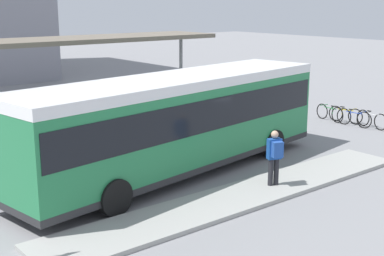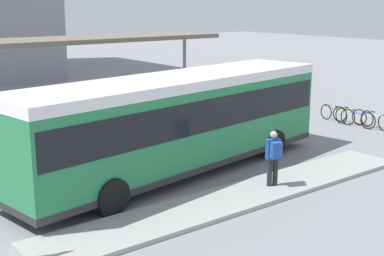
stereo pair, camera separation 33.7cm
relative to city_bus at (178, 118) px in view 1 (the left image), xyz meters
The scene contains 11 objects.
ground_plane 1.83m from the city_bus, behind, with size 120.00×120.00×0.00m, color gray.
curb_island 3.41m from the city_bus, 88.31° to the right, with size 12.48×1.80×0.12m.
city_bus is the anchor object (origin of this frame).
pedestrian_waiting 3.31m from the city_bus, 67.07° to the right, with size 0.48×0.51×1.64m.
bicycle_white 10.54m from the city_bus, ahead, with size 0.48×1.70×0.74m.
bicycle_blue 10.22m from the city_bus, ahead, with size 0.48×1.75×0.75m.
bicycle_yellow 10.61m from the city_bus, ahead, with size 0.48×1.67×0.72m.
bicycle_green 10.46m from the city_bus, ahead, with size 0.48×1.70×0.74m.
station_shelter 7.10m from the city_bus, 85.29° to the left, with size 11.49×2.90×3.97m.
potted_planter_near_shelter 5.99m from the city_bus, 43.54° to the left, with size 0.70×0.70×1.24m.
potted_planter_far_side 5.39m from the city_bus, 127.07° to the left, with size 1.01×1.01×1.46m.
Camera 1 is at (-9.99, -12.97, 5.37)m, focal length 50.00 mm.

